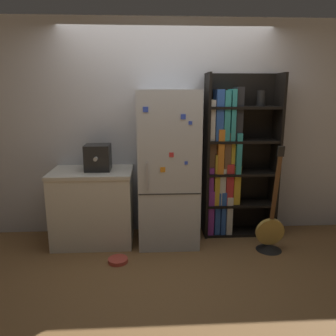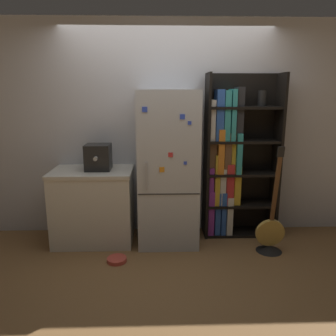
% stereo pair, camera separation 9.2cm
% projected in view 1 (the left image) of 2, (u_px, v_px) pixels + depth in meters
% --- Properties ---
extents(ground_plane, '(16.00, 16.00, 0.00)m').
position_uv_depth(ground_plane, '(169.00, 244.00, 3.87)').
color(ground_plane, olive).
extents(wall_back, '(8.00, 0.05, 2.60)m').
position_uv_depth(wall_back, '(166.00, 130.00, 4.04)').
color(wall_back, silver).
rests_on(wall_back, ground_plane).
extents(refrigerator, '(0.68, 0.67, 1.78)m').
position_uv_depth(refrigerator, '(168.00, 168.00, 3.79)').
color(refrigerator, silver).
rests_on(refrigerator, ground_plane).
extents(bookshelf, '(0.88, 0.34, 1.97)m').
position_uv_depth(bookshelf, '(230.00, 162.00, 4.00)').
color(bookshelf, black).
rests_on(bookshelf, ground_plane).
extents(kitchen_counter, '(0.93, 0.63, 0.87)m').
position_uv_depth(kitchen_counter, '(93.00, 206.00, 3.86)').
color(kitchen_counter, silver).
rests_on(kitchen_counter, ground_plane).
extents(espresso_machine, '(0.28, 0.33, 0.30)m').
position_uv_depth(espresso_machine, '(98.00, 157.00, 3.75)').
color(espresso_machine, black).
rests_on(espresso_machine, kitchen_counter).
extents(guitar, '(0.32, 0.29, 1.22)m').
position_uv_depth(guitar, '(270.00, 236.00, 3.68)').
color(guitar, black).
rests_on(guitar, ground_plane).
extents(pet_bowl, '(0.21, 0.21, 0.04)m').
position_uv_depth(pet_bowl, '(118.00, 260.00, 3.45)').
color(pet_bowl, '#D84C3F').
rests_on(pet_bowl, ground_plane).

